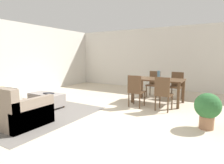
% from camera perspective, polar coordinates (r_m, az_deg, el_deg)
% --- Properties ---
extents(ground_plane, '(10.80, 10.80, 0.00)m').
position_cam_1_polar(ground_plane, '(4.17, -2.11, -12.56)').
color(ground_plane, beige).
extents(wall_back, '(9.00, 0.12, 2.70)m').
position_cam_1_polar(wall_back, '(8.55, 16.35, 6.87)').
color(wall_back, silver).
rests_on(wall_back, ground_plane).
extents(wall_left, '(0.12, 11.00, 2.70)m').
position_cam_1_polar(wall_left, '(7.62, -29.84, 6.06)').
color(wall_left, silver).
rests_on(wall_left, ground_plane).
extents(area_rug, '(3.00, 2.80, 0.01)m').
position_cam_1_polar(area_rug, '(5.40, -24.13, -8.43)').
color(area_rug, slate).
rests_on(area_rug, ground_plane).
extents(couch, '(2.20, 0.96, 0.86)m').
position_cam_1_polar(couch, '(4.97, -30.48, -6.83)').
color(couch, gray).
rests_on(couch, ground_plane).
extents(ottoman_table, '(1.04, 0.49, 0.40)m').
position_cam_1_polar(ottoman_table, '(5.72, -19.35, -4.97)').
color(ottoman_table, gray).
rests_on(ottoman_table, ground_plane).
extents(dining_table, '(1.51, 0.90, 0.76)m').
position_cam_1_polar(dining_table, '(5.99, 13.94, 0.03)').
color(dining_table, '#513823').
rests_on(dining_table, ground_plane).
extents(dining_chair_near_left, '(0.41, 0.41, 0.92)m').
position_cam_1_polar(dining_chair_near_left, '(5.38, 7.20, -2.20)').
color(dining_chair_near_left, '#513823').
rests_on(dining_chair_near_left, ground_plane).
extents(dining_chair_near_right, '(0.43, 0.43, 0.92)m').
position_cam_1_polar(dining_chair_near_right, '(5.12, 15.32, -2.94)').
color(dining_chair_near_right, '#513823').
rests_on(dining_chair_near_right, ground_plane).
extents(dining_chair_far_left, '(0.43, 0.43, 0.92)m').
position_cam_1_polar(dining_chair_far_left, '(6.89, 12.63, -0.11)').
color(dining_chair_far_left, '#513823').
rests_on(dining_chair_far_left, ground_plane).
extents(dining_chair_far_right, '(0.42, 0.42, 0.92)m').
position_cam_1_polar(dining_chair_far_right, '(6.68, 19.06, -0.60)').
color(dining_chair_far_right, '#513823').
rests_on(dining_chair_far_right, ground_plane).
extents(vase_centerpiece, '(0.09, 0.09, 0.25)m').
position_cam_1_polar(vase_centerpiece, '(6.00, 14.03, 2.17)').
color(vase_centerpiece, slate).
rests_on(vase_centerpiece, dining_table).
extents(book_on_ottoman, '(0.29, 0.25, 0.03)m').
position_cam_1_polar(book_on_ottoman, '(5.60, -18.74, -3.28)').
color(book_on_ottoman, '#333338').
rests_on(book_on_ottoman, ottoman_table).
extents(potted_plant, '(0.51, 0.51, 0.73)m').
position_cam_1_polar(potted_plant, '(4.22, 27.12, -7.06)').
color(potted_plant, '#996B4C').
rests_on(potted_plant, ground_plane).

